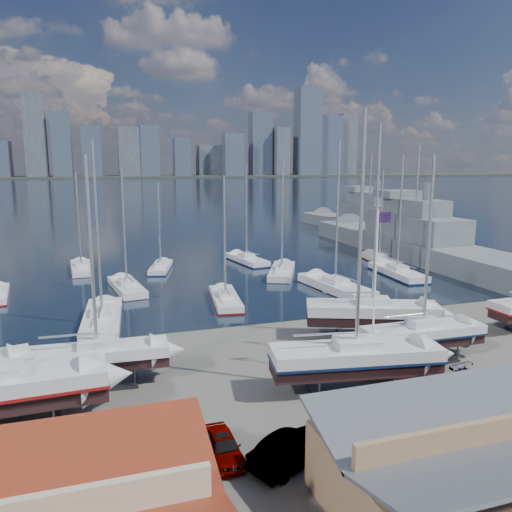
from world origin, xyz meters
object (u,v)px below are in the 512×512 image
object	(u,v)px
naval_ship_east	(413,246)
naval_ship_west	(368,224)
car_a	(223,446)
flagpole	(376,282)

from	to	relation	value
naval_ship_east	naval_ship_west	distance (m)	28.67
naval_ship_west	car_a	bearing A→B (deg)	138.47
naval_ship_west	flagpole	bearing A→B (deg)	143.19
car_a	flagpole	size ratio (longest dim) A/B	0.33
naval_ship_west	car_a	size ratio (longest dim) A/B	11.96
car_a	naval_ship_east	bearing A→B (deg)	45.84
naval_ship_east	flagpole	distance (m)	47.56
car_a	flagpole	xyz separation A→B (m)	(11.97, 6.41, 5.77)
naval_ship_west	flagpole	world-z (taller)	naval_ship_west
car_a	flagpole	distance (m)	14.75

